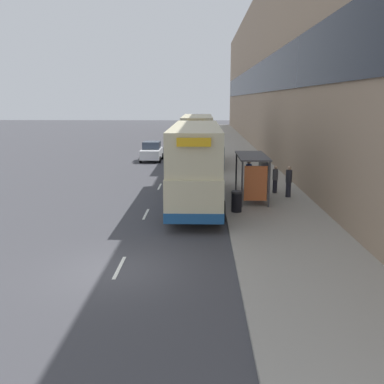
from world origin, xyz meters
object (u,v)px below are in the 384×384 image
(bus_shelter, at_px, (255,169))
(pedestrian_1, at_px, (275,179))
(pedestrian_at_shelter, at_px, (289,181))
(car_0, at_px, (152,152))
(double_decker_bus_near, at_px, (196,163))
(car_1, at_px, (198,133))
(double_decker_bus_ahead, at_px, (197,139))
(litter_bin, at_px, (237,201))
(pedestrian_2, at_px, (249,175))

(bus_shelter, relative_size, pedestrian_1, 2.55)
(pedestrian_at_shelter, height_order, pedestrian_1, pedestrian_at_shelter)
(car_0, relative_size, pedestrian_1, 2.33)
(double_decker_bus_near, bearing_deg, car_1, 90.52)
(double_decker_bus_near, height_order, pedestrian_at_shelter, double_decker_bus_near)
(car_1, bearing_deg, double_decker_bus_near, -89.48)
(bus_shelter, distance_m, double_decker_bus_near, 3.35)
(double_decker_bus_ahead, height_order, litter_bin, double_decker_bus_ahead)
(double_decker_bus_near, relative_size, car_0, 2.98)
(double_decker_bus_ahead, relative_size, car_0, 2.68)
(bus_shelter, relative_size, double_decker_bus_near, 0.37)
(pedestrian_at_shelter, distance_m, pedestrian_2, 2.95)
(bus_shelter, bearing_deg, double_decker_bus_ahead, 103.64)
(double_decker_bus_ahead, xyz_separation_m, pedestrian_1, (4.84, -12.01, -1.30))
(car_0, xyz_separation_m, pedestrian_at_shelter, (9.75, -15.75, 0.17))
(double_decker_bus_near, bearing_deg, litter_bin, -46.80)
(car_0, relative_size, pedestrian_at_shelter, 2.13)
(bus_shelter, distance_m, car_1, 41.47)
(double_decker_bus_ahead, distance_m, litter_bin, 16.81)
(car_0, xyz_separation_m, car_1, (4.05, 24.74, -0.06))
(pedestrian_at_shelter, xyz_separation_m, litter_bin, (-3.25, -3.43, -0.39))
(double_decker_bus_near, xyz_separation_m, car_0, (-4.42, 16.96, -1.40))
(pedestrian_1, distance_m, pedestrian_2, 1.77)
(pedestrian_at_shelter, relative_size, litter_bin, 1.71)
(car_0, bearing_deg, pedestrian_2, 119.34)
(pedestrian_2, bearing_deg, car_0, 119.34)
(bus_shelter, bearing_deg, double_decker_bus_near, -172.85)
(bus_shelter, relative_size, double_decker_bus_ahead, 0.41)
(double_decker_bus_near, xyz_separation_m, pedestrian_at_shelter, (5.32, 1.22, -1.23))
(bus_shelter, bearing_deg, pedestrian_1, 53.48)
(double_decker_bus_near, distance_m, pedestrian_at_shelter, 5.60)
(pedestrian_1, height_order, pedestrian_2, pedestrian_2)
(double_decker_bus_near, relative_size, pedestrian_2, 6.22)
(double_decker_bus_near, distance_m, litter_bin, 3.43)
(car_0, height_order, pedestrian_1, car_0)
(pedestrian_1, bearing_deg, pedestrian_2, 147.69)
(double_decker_bus_ahead, bearing_deg, bus_shelter, -76.36)
(pedestrian_at_shelter, xyz_separation_m, pedestrian_1, (-0.58, 1.15, -0.08))
(pedestrian_1, bearing_deg, car_0, 122.13)
(pedestrian_at_shelter, bearing_deg, double_decker_bus_ahead, 112.37)
(double_decker_bus_near, distance_m, car_1, 41.73)
(bus_shelter, xyz_separation_m, double_decker_bus_ahead, (-3.39, 13.96, 0.41))
(double_decker_bus_near, bearing_deg, pedestrian_at_shelter, 12.88)
(pedestrian_2, height_order, litter_bin, pedestrian_2)
(double_decker_bus_near, bearing_deg, car_0, 104.62)
(pedestrian_at_shelter, relative_size, pedestrian_1, 1.09)
(pedestrian_1, xyz_separation_m, pedestrian_2, (-1.50, 0.95, 0.10))
(pedestrian_at_shelter, bearing_deg, car_0, 121.76)
(car_0, xyz_separation_m, pedestrian_1, (9.17, -14.60, 0.09))
(car_1, height_order, litter_bin, car_1)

